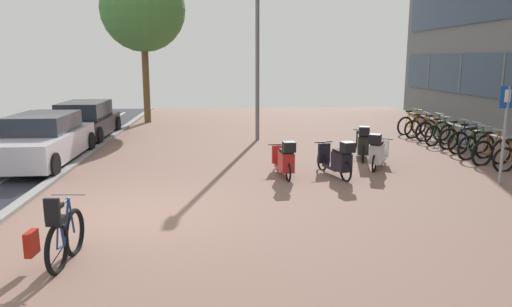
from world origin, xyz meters
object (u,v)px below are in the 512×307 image
object	(u,v)px
parked_car_near	(42,140)
scooter_far	(285,160)
bicycle_rack_05	(440,135)
scooter_mid	(363,144)
bicycle_rack_08	(412,125)
bicycle_rack_07	(421,128)
street_tree	(143,9)
bicycle_foreground	(62,237)
bicycle_rack_04	(457,138)
scooter_near	(377,152)
bicycle_rack_01	(492,152)
scooter_extra	(338,160)
bicycle_rack_02	(476,147)
parked_car_far	(85,121)
bicycle_rack_03	(469,142)
parking_sign	(505,124)
lamp_post	(257,47)
bicycle_rack_06	(433,131)

from	to	relation	value
parked_car_near	scooter_far	bearing A→B (deg)	-18.39
bicycle_rack_05	scooter_mid	world-z (taller)	scooter_mid
bicycle_rack_08	scooter_far	xyz separation A→B (m)	(-5.87, -6.48, 0.08)
bicycle_rack_07	street_tree	world-z (taller)	street_tree
bicycle_foreground	bicycle_rack_07	bearing A→B (deg)	47.18
bicycle_rack_04	scooter_near	bearing A→B (deg)	-143.47
bicycle_rack_01	parked_car_near	world-z (taller)	parked_car_near
bicycle_foreground	scooter_extra	distance (m)	6.94
bicycle_rack_02	street_tree	world-z (taller)	street_tree
scooter_mid	parked_car_far	world-z (taller)	parked_car_far
bicycle_foreground	bicycle_rack_08	size ratio (longest dim) A/B	0.98
bicycle_rack_07	scooter_far	xyz separation A→B (m)	(-5.88, -5.69, 0.10)
scooter_near	parked_car_near	xyz separation A→B (m)	(-9.08, 1.45, 0.19)
bicycle_foreground	scooter_near	xyz separation A→B (m)	(6.39, 5.50, 0.06)
bicycle_rack_03	parking_sign	distance (m)	3.93
lamp_post	street_tree	size ratio (longest dim) A/B	0.86
scooter_far	parked_car_near	size ratio (longest dim) A/B	0.38
scooter_mid	parked_car_near	bearing A→B (deg)	178.49
bicycle_rack_01	bicycle_rack_07	size ratio (longest dim) A/B	1.02
bicycle_rack_03	bicycle_rack_04	bearing A→B (deg)	86.68
scooter_near	parked_car_far	bearing A→B (deg)	147.23
scooter_mid	bicycle_rack_04	bearing A→B (deg)	21.53
bicycle_rack_04	scooter_mid	bearing A→B (deg)	-158.47
bicycle_rack_07	scooter_near	distance (m)	5.98
scooter_mid	parked_car_far	distance (m)	10.17
bicycle_rack_01	bicycle_rack_06	world-z (taller)	bicycle_rack_06
bicycle_rack_07	bicycle_rack_04	bearing A→B (deg)	-84.65
bicycle_rack_06	lamp_post	distance (m)	6.91
bicycle_rack_01	bicycle_rack_02	bearing A→B (deg)	90.93
bicycle_rack_08	scooter_mid	size ratio (longest dim) A/B	0.76
bicycle_rack_03	street_tree	xyz separation A→B (m)	(-10.94, 8.44, 4.69)
scooter_far	parked_car_near	distance (m)	6.87
parked_car_near	parking_sign	xyz separation A→B (m)	(11.41, -3.23, 0.77)
parked_car_far	lamp_post	size ratio (longest dim) A/B	0.68
parked_car_far	lamp_post	bearing A→B (deg)	-8.19
bicycle_rack_03	scooter_mid	world-z (taller)	scooter_mid
scooter_extra	street_tree	size ratio (longest dim) A/B	0.25
bicycle_rack_04	scooter_mid	xyz separation A→B (m)	(-3.56, -1.41, 0.12)
parking_sign	parked_car_near	bearing A→B (deg)	164.21
bicycle_rack_03	scooter_extra	bearing A→B (deg)	-150.81
scooter_mid	bicycle_rack_08	bearing A→B (deg)	53.75
bicycle_rack_03	scooter_mid	distance (m)	3.57
scooter_far	scooter_extra	size ratio (longest dim) A/B	1.00
bicycle_rack_01	bicycle_rack_06	distance (m)	3.93
bicycle_rack_05	lamp_post	bearing A→B (deg)	165.84
bicycle_rack_02	parking_sign	xyz separation A→B (m)	(-0.96, -2.82, 1.06)
parking_sign	bicycle_rack_05	bearing A→B (deg)	79.32
bicycle_rack_04	bicycle_rack_07	bearing A→B (deg)	95.35
scooter_near	bicycle_rack_01	bearing A→B (deg)	4.47
bicycle_rack_07	parked_car_far	bearing A→B (deg)	175.98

